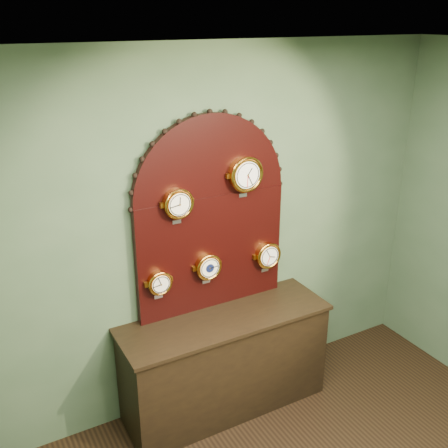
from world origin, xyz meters
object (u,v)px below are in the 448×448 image
tide_clock (268,255)px  roman_clock (178,203)px  arabic_clock (246,174)px  barometer (208,267)px  hygrometer (159,283)px  shop_counter (225,364)px  display_board (211,209)px

tide_clock → roman_clock: bearing=-180.0°
arabic_clock → barometer: arabic_clock is taller
hygrometer → shop_counter: bearing=-18.8°
arabic_clock → hygrometer: (-0.71, 0.00, -0.71)m
roman_clock → display_board: bearing=12.9°
display_board → barometer: bearing=-133.8°
roman_clock → barometer: roman_clock is taller
arabic_clock → display_board: bearing=165.0°
shop_counter → barometer: barometer is taller
shop_counter → barometer: size_ratio=6.19×
arabic_clock → tide_clock: 0.73m
arabic_clock → hygrometer: size_ratio=1.36×
shop_counter → display_board: display_board is taller
barometer → arabic_clock: bearing=-0.3°
shop_counter → hygrometer: 0.91m
display_board → hygrometer: (-0.45, -0.07, -0.46)m
display_board → hygrometer: display_board is taller
roman_clock → barometer: bearing=0.0°
roman_clock → hygrometer: (-0.17, 0.00, -0.57)m
tide_clock → display_board: bearing=171.9°
barometer → roman_clock: bearing=-180.0°
shop_counter → tide_clock: 0.92m
roman_clock → arabic_clock: arabic_clock is taller
shop_counter → display_board: bearing=90.0°
shop_counter → barometer: bearing=112.4°
shop_counter → arabic_clock: arabic_clock is taller
shop_counter → display_board: size_ratio=1.05×
roman_clock → hygrometer: size_ratio=1.16×
roman_clock → shop_counter: bearing=-28.0°
roman_clock → barometer: size_ratio=1.05×
shop_counter → hygrometer: size_ratio=6.81×
tide_clock → arabic_clock: bearing=-179.7°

